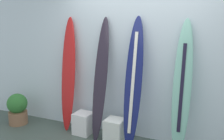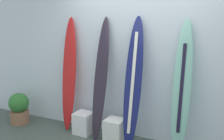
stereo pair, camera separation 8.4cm
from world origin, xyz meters
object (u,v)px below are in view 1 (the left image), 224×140
object	(u,v)px
surfboard_charcoal	(100,80)
display_block_center	(83,123)
display_block_left	(115,131)
potted_plant	(18,108)
surfboard_crimson	(68,75)
surfboard_seafoam	(182,88)
surfboard_navy	(133,83)

from	to	relation	value
surfboard_charcoal	display_block_center	xyz separation A→B (m)	(-0.33, -0.01, -0.78)
display_block_left	potted_plant	xyz separation A→B (m)	(-1.93, -0.07, 0.11)
surfboard_crimson	surfboard_seafoam	size ratio (longest dim) A/B	1.02
potted_plant	display_block_left	bearing A→B (deg)	2.16
surfboard_seafoam	potted_plant	size ratio (longest dim) A/B	3.34
potted_plant	display_block_center	bearing A→B (deg)	5.85
surfboard_charcoal	surfboard_navy	distance (m)	0.56
display_block_left	display_block_center	size ratio (longest dim) A/B	1.03
surfboard_crimson	display_block_center	world-z (taller)	surfboard_crimson
surfboard_charcoal	surfboard_seafoam	xyz separation A→B (m)	(1.26, 0.04, 0.00)
surfboard_crimson	surfboard_navy	size ratio (longest dim) A/B	1.00
surfboard_seafoam	potted_plant	bearing A→B (deg)	-176.46
potted_plant	surfboard_charcoal	bearing A→B (deg)	5.00
surfboard_navy	surfboard_crimson	bearing A→B (deg)	175.46
surfboard_seafoam	potted_plant	distance (m)	2.99
surfboard_charcoal	display_block_center	size ratio (longest dim) A/B	5.42
surfboard_charcoal	surfboard_seafoam	distance (m)	1.26
display_block_left	display_block_center	bearing A→B (deg)	174.08
surfboard_charcoal	display_block_left	size ratio (longest dim) A/B	5.26
surfboard_charcoal	display_block_left	bearing A→B (deg)	-14.41
surfboard_crimson	potted_plant	bearing A→B (deg)	-167.55
surfboard_crimson	potted_plant	xyz separation A→B (m)	(-1.00, -0.22, -0.67)
surfboard_crimson	surfboard_navy	xyz separation A→B (m)	(1.21, -0.10, -0.00)
surfboard_charcoal	potted_plant	world-z (taller)	surfboard_charcoal
surfboard_seafoam	potted_plant	xyz separation A→B (m)	(-2.91, -0.18, -0.67)
surfboard_crimson	potted_plant	distance (m)	1.23
surfboard_navy	display_block_left	size ratio (longest dim) A/B	5.29
surfboard_charcoal	display_block_left	distance (m)	0.83
surfboard_crimson	surfboard_charcoal	world-z (taller)	surfboard_crimson
surfboard_crimson	display_block_left	size ratio (longest dim) A/B	5.27
surfboard_crimson	display_block_center	distance (m)	0.86
display_block_center	display_block_left	bearing A→B (deg)	-5.92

